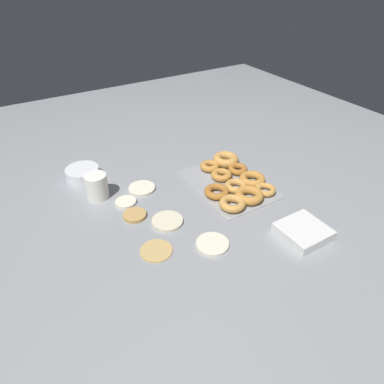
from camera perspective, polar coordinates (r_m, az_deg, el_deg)
name	(u,v)px	position (r m, az deg, el deg)	size (l,w,h in m)	color
ground_plane	(181,208)	(1.32, -1.91, -2.66)	(3.00, 3.00, 0.00)	gray
pancake_0	(135,215)	(1.29, -9.51, -3.84)	(0.09, 0.09, 0.01)	tan
pancake_1	(212,244)	(1.16, 3.43, -8.66)	(0.11, 0.11, 0.01)	silver
pancake_2	(142,188)	(1.43, -8.34, 0.61)	(0.11, 0.11, 0.01)	silver
pancake_3	(167,221)	(1.25, -4.13, -4.87)	(0.11, 0.11, 0.01)	beige
pancake_4	(156,250)	(1.15, -5.97, -9.61)	(0.11, 0.11, 0.01)	tan
pancake_5	(126,202)	(1.36, -10.97, -1.67)	(0.08, 0.08, 0.01)	silver
donut_tray	(233,181)	(1.45, 6.86, 1.89)	(0.40, 0.30, 0.04)	#93969B
batter_bowl	(83,174)	(1.54, -17.74, 2.93)	(0.14, 0.14, 0.05)	white
container_stack	(303,232)	(1.24, 18.01, -6.32)	(0.15, 0.16, 0.04)	white
paper_cup	(97,186)	(1.40, -15.59, 0.90)	(0.09, 0.09, 0.10)	white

